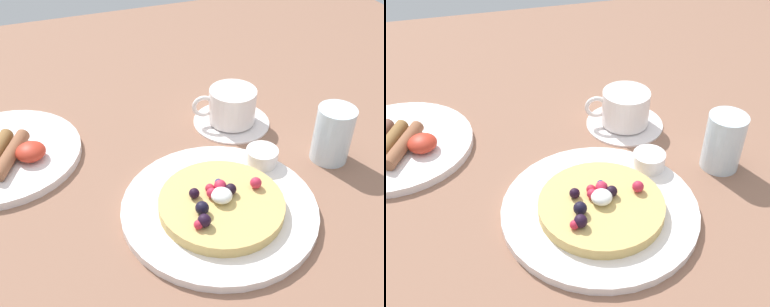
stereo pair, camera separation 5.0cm
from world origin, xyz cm
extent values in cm
cube|color=#895F4B|center=(0.00, 0.00, -1.50)|extent=(168.65, 149.10, 3.00)
cylinder|color=white|center=(7.32, -8.20, 0.66)|extent=(28.14, 28.14, 1.32)
cylinder|color=tan|center=(7.20, -9.04, 2.17)|extent=(17.72, 17.72, 1.70)
sphere|color=black|center=(3.76, -10.42, 3.96)|extent=(1.87, 1.87, 1.87)
sphere|color=black|center=(3.19, -12.67, 3.93)|extent=(1.82, 1.82, 1.82)
sphere|color=#C82844|center=(7.79, -7.12, 3.92)|extent=(1.78, 1.78, 1.78)
sphere|color=black|center=(7.42, -9.49, 3.73)|extent=(1.41, 1.41, 1.41)
sphere|color=navy|center=(8.02, -5.96, 3.56)|extent=(1.07, 1.07, 1.07)
sphere|color=#C42640|center=(12.84, -8.24, 3.86)|extent=(1.66, 1.66, 1.66)
sphere|color=black|center=(8.92, -8.22, 3.85)|extent=(1.65, 1.65, 1.65)
sphere|color=black|center=(3.85, -7.16, 3.77)|extent=(1.49, 1.49, 1.49)
sphere|color=#C0233B|center=(2.31, -12.84, 3.65)|extent=(1.25, 1.25, 1.25)
sphere|color=red|center=(6.30, -6.88, 3.69)|extent=(1.34, 1.34, 1.34)
sphere|color=#CA2640|center=(6.17, -7.93, 3.76)|extent=(1.48, 1.48, 1.48)
ellipsoid|color=white|center=(7.20, -9.04, 3.92)|extent=(2.98, 2.98, 1.79)
cylinder|color=white|center=(17.32, -1.58, 2.59)|extent=(5.07, 5.07, 2.53)
cylinder|color=maroon|center=(17.32, -1.58, 3.10)|extent=(4.16, 4.16, 0.30)
cylinder|color=white|center=(-21.35, 15.66, 0.68)|extent=(25.60, 25.60, 1.36)
cylinder|color=brown|center=(-19.78, 12.81, 2.47)|extent=(6.57, 10.87, 2.23)
ellipsoid|color=#B9311F|center=(-16.75, 12.20, 2.66)|extent=(4.74, 4.74, 2.61)
cylinder|color=white|center=(18.42, 12.31, 0.30)|extent=(13.87, 13.87, 0.61)
cylinder|color=white|center=(18.42, 12.31, 3.69)|extent=(8.43, 8.43, 6.15)
torus|color=white|center=(13.31, 13.32, 3.99)|extent=(4.32, 1.61, 4.24)
cylinder|color=#916B5B|center=(18.42, 12.31, 5.65)|extent=(7.16, 7.16, 0.49)
cylinder|color=silver|center=(29.16, -2.76, 4.71)|extent=(6.07, 6.07, 9.42)
camera|label=1|loc=(-13.10, -52.06, 47.77)|focal=43.66mm
camera|label=2|loc=(-8.29, -53.60, 47.77)|focal=43.66mm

